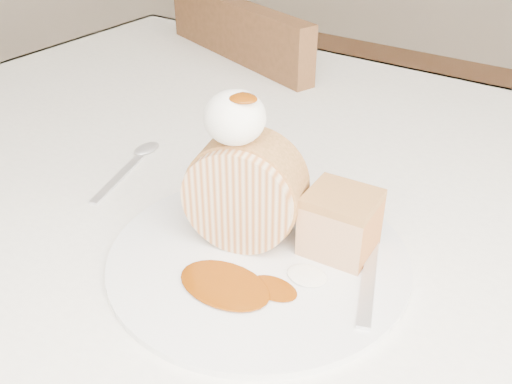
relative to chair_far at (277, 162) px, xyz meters
The scene contains 10 objects.
table 0.54m from the chair_far, 52.42° to the right, with size 1.40×0.90×0.75m.
chair_far is the anchor object (origin of this frame).
plate 0.72m from the chair_far, 59.05° to the right, with size 0.30×0.30×0.01m, color white.
roulade_slice 0.72m from the chair_far, 60.43° to the right, with size 0.11×0.11×0.06m, color beige.
cake_chunk 0.73m from the chair_far, 52.18° to the right, with size 0.07×0.06×0.06m, color #BF7D48.
whipped_cream 0.77m from the chair_far, 61.12° to the right, with size 0.06×0.06×0.05m, color white.
caramel_drizzle 0.79m from the chair_far, 60.43° to the right, with size 0.03×0.02×0.01m, color #713004.
caramel_pool 0.77m from the chair_far, 61.29° to the right, with size 0.09×0.06×0.00m, color #713004, non-canonical shape.
fork 0.77m from the chair_far, 50.61° to the right, with size 0.02×0.18×0.00m, color silver.
spoon 0.62m from the chair_far, 78.15° to the right, with size 0.02×0.15×0.00m, color silver.
Camera 1 is at (0.28, -0.34, 1.11)m, focal length 40.00 mm.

